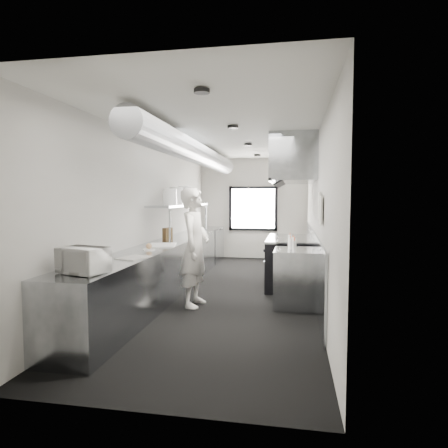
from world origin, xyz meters
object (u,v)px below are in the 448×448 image
at_px(far_work_table, 207,245).
at_px(squeeze_bottle_d, 293,243).
at_px(plate_stack_c, 184,195).
at_px(knife_block, 168,234).
at_px(squeeze_bottle_a, 294,246).
at_px(microwave, 83,260).
at_px(plate_stack_b, 176,196).
at_px(squeeze_bottle_e, 290,241).
at_px(deli_tub_a, 86,262).
at_px(cutting_board, 162,245).
at_px(exhaust_hood, 293,162).
at_px(bottle_station, 295,278).
at_px(plate_stack_a, 170,197).
at_px(range, 289,262).
at_px(plate_stack_d, 190,196).
at_px(prep_counter, 160,271).
at_px(pass_shelf, 182,206).
at_px(deli_tub_b, 96,259).
at_px(line_cook, 195,247).
at_px(squeeze_bottle_b, 294,245).
at_px(small_plate, 149,250).
at_px(squeeze_bottle_c, 290,243).

relative_size(far_work_table, squeeze_bottle_d, 6.56).
xyz_separation_m(plate_stack_c, squeeze_bottle_d, (2.30, -1.74, -0.77)).
xyz_separation_m(knife_block, squeeze_bottle_a, (2.41, -1.30, -0.03)).
bearing_deg(microwave, plate_stack_b, 105.68).
bearing_deg(squeeze_bottle_e, plate_stack_c, 145.76).
bearing_deg(deli_tub_a, cutting_board, 83.49).
bearing_deg(exhaust_hood, plate_stack_c, 168.47).
distance_m(bottle_station, plate_stack_a, 2.79).
relative_size(range, plate_stack_d, 4.83).
height_order(far_work_table, deli_tub_a, deli_tub_a).
height_order(knife_block, squeeze_bottle_d, knife_block).
bearing_deg(prep_counter, pass_shelf, 91.56).
bearing_deg(deli_tub_b, line_cook, 58.25).
height_order(plate_stack_c, squeeze_bottle_b, plate_stack_c).
distance_m(bottle_station, plate_stack_c, 3.26).
distance_m(exhaust_hood, bottle_station, 2.39).
relative_size(plate_stack_c, squeeze_bottle_d, 2.07).
distance_m(cutting_board, plate_stack_b, 1.47).
height_order(range, line_cook, line_cook).
height_order(line_cook, knife_block, line_cook).
distance_m(prep_counter, plate_stack_b, 1.69).
relative_size(microwave, small_plate, 2.36).
height_order(exhaust_hood, microwave, exhaust_hood).
distance_m(line_cook, plate_stack_b, 1.89).
bearing_deg(plate_stack_a, knife_block, 126.12).
relative_size(plate_stack_d, squeeze_bottle_d, 1.81).
height_order(plate_stack_c, squeeze_bottle_c, plate_stack_c).
distance_m(plate_stack_b, squeeze_bottle_c, 2.69).
height_order(squeeze_bottle_d, squeeze_bottle_e, squeeze_bottle_e).
height_order(line_cook, squeeze_bottle_e, line_cook).
bearing_deg(deli_tub_a, bottle_station, 38.54).
xyz_separation_m(cutting_board, squeeze_bottle_b, (2.20, -0.20, 0.08)).
height_order(knife_block, plate_stack_b, plate_stack_b).
height_order(deli_tub_a, knife_block, knife_block).
distance_m(bottle_station, plate_stack_b, 2.96).
bearing_deg(far_work_table, exhaust_hood, -48.06).
distance_m(exhaust_hood, pass_shelf, 2.46).
relative_size(prep_counter, far_work_table, 5.00).
relative_size(plate_stack_b, plate_stack_c, 0.91).
relative_size(knife_block, plate_stack_b, 0.66).
bearing_deg(small_plate, squeeze_bottle_d, 15.11).
distance_m(plate_stack_a, squeeze_bottle_b, 2.62).
height_order(squeeze_bottle_a, squeeze_bottle_b, squeeze_bottle_b).
xyz_separation_m(microwave, squeeze_bottle_a, (2.25, 2.03, -0.05)).
bearing_deg(cutting_board, plate_stack_d, 93.25).
bearing_deg(far_work_table, plate_stack_b, -90.72).
height_order(deli_tub_a, squeeze_bottle_a, squeeze_bottle_a).
height_order(range, squeeze_bottle_d, squeeze_bottle_d).
height_order(deli_tub_a, plate_stack_c, plate_stack_c).
xyz_separation_m(small_plate, squeeze_bottle_c, (2.16, 0.50, 0.08)).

